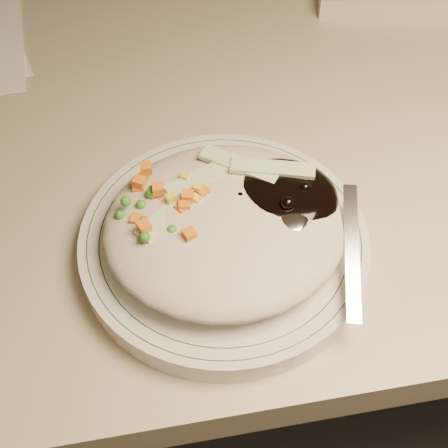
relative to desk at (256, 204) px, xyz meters
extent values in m
cube|color=tan|center=(0.00, 0.00, 0.18)|extent=(1.40, 0.70, 0.04)
cylinder|color=silver|center=(-0.08, -0.21, 0.21)|extent=(0.24, 0.24, 0.02)
torus|color=#144723|center=(-0.08, -0.21, 0.22)|extent=(0.23, 0.23, 0.00)
torus|color=#144723|center=(-0.08, -0.21, 0.22)|extent=(0.21, 0.21, 0.00)
ellipsoid|color=#BAAF97|center=(-0.08, -0.21, 0.24)|extent=(0.19, 0.18, 0.04)
ellipsoid|color=black|center=(-0.03, -0.20, 0.25)|extent=(0.10, 0.09, 0.03)
ellipsoid|color=orange|center=(-0.12, -0.19, 0.24)|extent=(0.08, 0.08, 0.02)
sphere|color=black|center=(-0.07, -0.20, 0.25)|extent=(0.01, 0.01, 0.01)
sphere|color=black|center=(-0.04, -0.19, 0.25)|extent=(0.01, 0.01, 0.01)
sphere|color=black|center=(-0.01, -0.20, 0.26)|extent=(0.01, 0.01, 0.01)
sphere|color=black|center=(-0.02, -0.19, 0.25)|extent=(0.01, 0.01, 0.01)
sphere|color=black|center=(-0.03, -0.22, 0.26)|extent=(0.01, 0.01, 0.01)
sphere|color=black|center=(-0.04, -0.20, 0.25)|extent=(0.01, 0.01, 0.01)
sphere|color=black|center=(-0.03, -0.19, 0.25)|extent=(0.01, 0.01, 0.01)
cube|color=orange|center=(-0.13, -0.19, 0.26)|extent=(0.01, 0.01, 0.01)
cube|color=orange|center=(-0.11, -0.21, 0.25)|extent=(0.01, 0.01, 0.01)
cube|color=orange|center=(-0.14, -0.17, 0.26)|extent=(0.01, 0.01, 0.01)
cube|color=orange|center=(-0.11, -0.20, 0.26)|extent=(0.01, 0.01, 0.01)
cube|color=orange|center=(-0.11, -0.20, 0.26)|extent=(0.01, 0.01, 0.01)
cube|color=orange|center=(-0.14, -0.17, 0.25)|extent=(0.01, 0.01, 0.01)
cube|color=orange|center=(-0.13, -0.18, 0.26)|extent=(0.01, 0.01, 0.01)
cube|color=orange|center=(-0.11, -0.20, 0.26)|extent=(0.01, 0.01, 0.01)
cube|color=orange|center=(-0.09, -0.19, 0.26)|extent=(0.01, 0.01, 0.01)
cube|color=orange|center=(-0.14, -0.16, 0.26)|extent=(0.01, 0.01, 0.01)
cube|color=orange|center=(-0.14, -0.22, 0.26)|extent=(0.01, 0.01, 0.01)
cube|color=orange|center=(-0.11, -0.23, 0.26)|extent=(0.01, 0.01, 0.01)
cube|color=orange|center=(-0.15, -0.21, 0.25)|extent=(0.01, 0.01, 0.01)
cube|color=orange|center=(-0.14, -0.17, 0.25)|extent=(0.01, 0.01, 0.01)
sphere|color=#388C28|center=(-0.11, -0.19, 0.25)|extent=(0.01, 0.01, 0.01)
sphere|color=#388C28|center=(-0.14, -0.23, 0.26)|extent=(0.01, 0.01, 0.01)
sphere|color=#388C28|center=(-0.14, -0.19, 0.26)|extent=(0.01, 0.01, 0.01)
sphere|color=#388C28|center=(-0.15, -0.19, 0.26)|extent=(0.01, 0.01, 0.01)
sphere|color=#388C28|center=(-0.11, -0.19, 0.25)|extent=(0.01, 0.01, 0.01)
sphere|color=#388C28|center=(-0.11, -0.22, 0.25)|extent=(0.01, 0.01, 0.01)
sphere|color=#388C28|center=(-0.13, -0.20, 0.25)|extent=(0.01, 0.01, 0.01)
sphere|color=#388C28|center=(-0.13, -0.22, 0.25)|extent=(0.01, 0.01, 0.01)
sphere|color=#388C28|center=(-0.16, -0.20, 0.25)|extent=(0.01, 0.01, 0.01)
sphere|color=#388C28|center=(-0.13, -0.18, 0.26)|extent=(0.01, 0.01, 0.01)
sphere|color=#388C28|center=(-0.13, -0.19, 0.26)|extent=(0.01, 0.01, 0.01)
sphere|color=#388C28|center=(-0.14, -0.21, 0.25)|extent=(0.01, 0.01, 0.01)
sphere|color=#388C28|center=(-0.12, -0.22, 0.26)|extent=(0.01, 0.01, 0.01)
sphere|color=#388C28|center=(-0.09, -0.17, 0.25)|extent=(0.01, 0.01, 0.01)
cube|color=yellow|center=(-0.11, -0.19, 0.25)|extent=(0.01, 0.01, 0.01)
cube|color=yellow|center=(-0.10, -0.20, 0.26)|extent=(0.01, 0.01, 0.01)
cube|color=yellow|center=(-0.13, -0.18, 0.25)|extent=(0.01, 0.01, 0.01)
cube|color=yellow|center=(-0.12, -0.20, 0.26)|extent=(0.01, 0.01, 0.01)
cube|color=yellow|center=(-0.13, -0.20, 0.25)|extent=(0.01, 0.01, 0.01)
cube|color=yellow|center=(-0.10, -0.19, 0.26)|extent=(0.01, 0.01, 0.01)
cube|color=yellow|center=(-0.11, -0.17, 0.26)|extent=(0.01, 0.01, 0.01)
cube|color=yellow|center=(-0.12, -0.20, 0.25)|extent=(0.01, 0.01, 0.01)
cube|color=#B2D18C|center=(-0.09, -0.17, 0.26)|extent=(0.07, 0.04, 0.00)
cube|color=#B2D18C|center=(-0.06, -0.17, 0.26)|extent=(0.06, 0.05, 0.00)
cube|color=#B2D18C|center=(-0.12, -0.20, 0.26)|extent=(0.06, 0.06, 0.00)
cube|color=#B2D18C|center=(-0.03, -0.18, 0.26)|extent=(0.07, 0.03, 0.00)
ellipsoid|color=silver|center=(-0.03, -0.22, 0.25)|extent=(0.04, 0.05, 0.01)
cube|color=silver|center=(0.01, -0.26, 0.24)|extent=(0.04, 0.11, 0.03)
camera|label=1|loc=(-0.13, -0.51, 0.63)|focal=50.00mm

